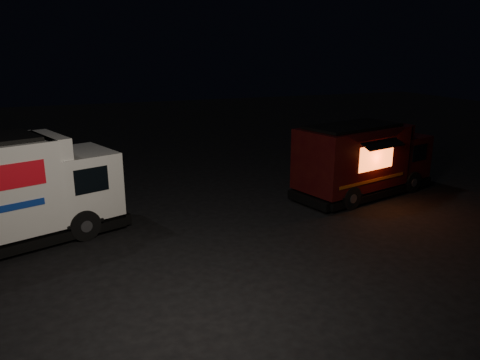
# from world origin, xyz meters

# --- Properties ---
(ground) EXTENTS (80.00, 80.00, 0.00)m
(ground) POSITION_xyz_m (0.00, 0.00, 0.00)
(ground) COLOR black
(ground) RESTS_ON ground
(red_truck) EXTENTS (6.55, 3.73, 2.87)m
(red_truck) POSITION_xyz_m (7.64, 3.38, 1.44)
(red_truck) COLOR black
(red_truck) RESTS_ON ground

